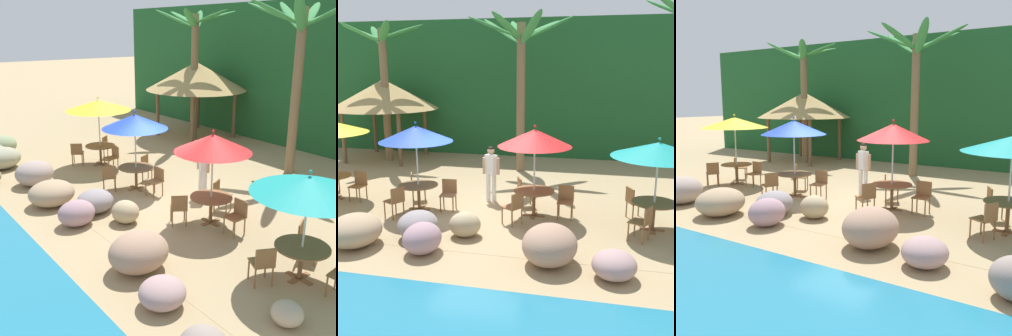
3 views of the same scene
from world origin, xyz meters
TOP-DOWN VIEW (x-y plane):
  - ground_plane at (0.00, 0.00)m, footprint 120.00×120.00m
  - terrace_deck at (0.00, 0.00)m, footprint 18.00×5.20m
  - rock_seawall at (-2.60, -2.76)m, footprint 15.30×2.97m
  - umbrella_yellow at (-4.72, 0.24)m, footprint 2.36×2.36m
  - dining_table_yellow at (-4.72, 0.24)m, footprint 1.10×1.10m
  - chair_yellow_seaward at (-3.87, 0.29)m, footprint 0.44×0.45m
  - chair_yellow_inland at (-5.30, 0.87)m, footprint 0.59×0.59m
  - chair_yellow_left at (-5.12, -0.52)m, footprint 0.59×0.59m
  - umbrella_blue at (-1.73, -0.12)m, footprint 2.03×2.03m
  - dining_table_blue at (-1.73, -0.12)m, footprint 1.10×1.10m
  - chair_blue_seaward at (-0.90, 0.07)m, footprint 0.47×0.47m
  - chair_blue_inland at (-2.17, 0.61)m, footprint 0.56×0.56m
  - chair_blue_left at (-2.04, -0.92)m, footprint 0.57×0.57m
  - umbrella_red at (1.54, 0.06)m, footprint 1.96×1.96m
  - dining_table_red at (1.54, 0.06)m, footprint 1.10×1.10m
  - chair_red_seaward at (2.39, 0.16)m, footprint 0.42×0.43m
  - chair_red_inland at (1.11, 0.80)m, footprint 0.56×0.56m
  - chair_red_left at (1.17, -0.70)m, footprint 0.59×0.58m
  - umbrella_teal at (4.60, -0.29)m, footprint 2.26×2.26m
  - dining_table_teal at (4.60, -0.29)m, footprint 1.10×1.10m
  - chair_teal_inland at (4.16, 0.44)m, footprint 0.56×0.56m
  - chair_teal_left at (4.29, -1.09)m, footprint 0.57×0.57m
  - palm_tree_nearest at (-5.75, 5.67)m, footprint 3.57×3.18m
  - palm_tree_second at (0.14, 5.11)m, footprint 3.85×3.76m
  - palapa_hut at (-6.00, 6.00)m, footprint 4.62×4.62m
  - waiter_in_white at (0.07, 1.08)m, footprint 0.52×0.34m

SIDE VIEW (x-z plane):
  - ground_plane at x=0.00m, z-range 0.00..0.00m
  - terrace_deck at x=0.00m, z-range 0.00..0.01m
  - rock_seawall at x=-2.60m, z-range -0.06..0.78m
  - chair_yellow_seaward at x=-3.87m, z-range 0.08..0.95m
  - chair_yellow_inland at x=-5.30m, z-range 0.08..0.95m
  - chair_yellow_left at x=-5.12m, z-range 0.08..0.95m
  - chair_blue_seaward at x=-0.90m, z-range 0.08..0.95m
  - chair_blue_inland at x=-2.17m, z-range 0.08..0.95m
  - chair_blue_left at x=-2.04m, z-range 0.08..0.95m
  - chair_red_seaward at x=2.39m, z-range 0.08..0.95m
  - chair_red_inland at x=1.11m, z-range 0.08..0.95m
  - chair_red_left at x=1.17m, z-range 0.08..0.95m
  - chair_teal_inland at x=4.16m, z-range 0.08..0.95m
  - chair_teal_left at x=4.29m, z-range 0.08..0.95m
  - dining_table_yellow at x=-4.72m, z-range 0.24..0.98m
  - dining_table_blue at x=-1.73m, z-range 0.24..0.98m
  - dining_table_red at x=1.54m, z-range 0.24..0.98m
  - dining_table_teal at x=4.60m, z-range 0.24..0.98m
  - waiter_in_white at x=0.07m, z-range 0.14..1.84m
  - umbrella_teal at x=4.60m, z-range 0.88..3.22m
  - umbrella_red at x=1.54m, z-range 0.91..3.42m
  - umbrella_blue at x=-1.73m, z-range 0.93..3.45m
  - umbrella_yellow at x=-4.72m, z-range 0.97..3.51m
  - palapa_hut at x=-6.00m, z-range 1.09..4.53m
  - palm_tree_nearest at x=-5.75m, z-range 1.04..6.78m
  - palm_tree_second at x=0.14m, z-range 1.18..7.01m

